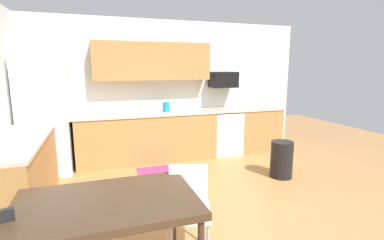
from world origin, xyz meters
The scene contains 18 objects.
ground_plane centered at (0.00, 0.00, 0.00)m, with size 12.00×12.00×0.00m, color #B77F47.
wall_back centered at (0.00, 2.65, 1.35)m, with size 5.80×0.10×2.70m, color silver.
cabinet_run_back centered at (-0.44, 2.30, 0.45)m, with size 2.61×0.60×0.90m, color #AD7A42.
cabinet_run_back_right centered at (1.93, 2.30, 0.45)m, with size 0.94×0.60×0.90m, color #AD7A42.
cabinet_run_left centered at (-2.30, 0.80, 0.45)m, with size 0.60×2.00×0.90m, color #AD7A42.
countertop_back centered at (0.00, 2.30, 0.92)m, with size 4.80×0.64×0.04m, color beige.
countertop_left centered at (-2.30, 0.80, 0.92)m, with size 0.64×2.00×0.04m, color beige.
upper_cabinets_back centered at (-0.30, 2.43, 1.90)m, with size 2.20×0.34×0.70m, color #AD7A42.
refrigerator centered at (-2.18, 2.22, 0.93)m, with size 0.76×0.70×1.87m, color white.
oven_range centered at (1.16, 2.30, 0.46)m, with size 0.60×0.60×0.91m.
microwave centered at (1.16, 2.40, 1.54)m, with size 0.54×0.36×0.32m, color black.
sink_basin centered at (-0.45, 2.30, 0.88)m, with size 0.48×0.40×0.14m, color #A5A8AD.
sink_faucet centered at (-0.45, 2.48, 1.04)m, with size 0.02×0.02×0.24m, color #B2B5BA.
dining_table centered at (-1.33, -0.84, 0.70)m, with size 1.40×0.90×0.76m.
chair_near_table centered at (-0.59, -0.62, 0.50)m, with size 0.50×0.50×0.85m.
trash_bin centered at (1.47, 0.75, 0.30)m, with size 0.36×0.36×0.60m, color black.
floor_mat centered at (-0.40, 1.65, 0.01)m, with size 0.70×0.50×0.01m, color #CC3372.
kettle centered at (-0.07, 2.35, 1.02)m, with size 0.14×0.14×0.20m, color #198CBF.
Camera 1 is at (-1.37, -3.02, 1.78)m, focal length 26.72 mm.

